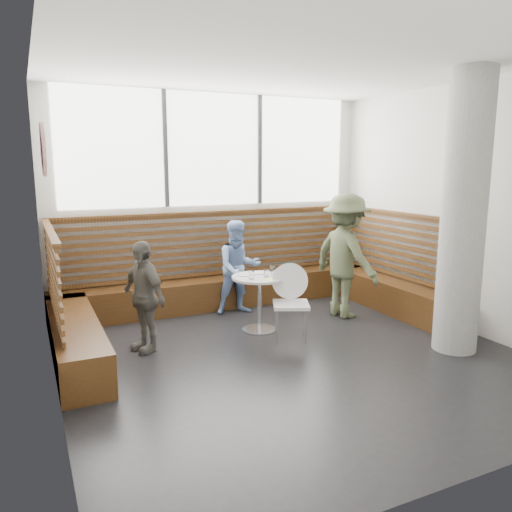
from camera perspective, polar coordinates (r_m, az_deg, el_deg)
name	(u,v)px	position (r m, az deg, el deg)	size (l,w,h in m)	color
room	(295,217)	(5.44, 4.46, 4.49)	(5.00, 5.00, 3.20)	silver
booth	(233,287)	(7.23, -2.61, -3.61)	(5.00, 2.50, 1.44)	#3E250F
concrete_column	(464,215)	(6.13, 22.64, 4.38)	(0.50, 0.50, 3.20)	gray
wall_art	(43,149)	(5.11, -23.18, 11.15)	(0.50, 0.50, 0.03)	white
cafe_table	(259,292)	(6.50, 0.38, -4.12)	(0.71, 0.71, 0.73)	silver
cafe_chair	(288,296)	(6.20, 3.69, -4.59)	(0.45, 0.44, 0.94)	white
adult_man	(346,256)	(7.18, 10.21, 0.01)	(1.14, 0.65, 1.76)	#515B3D
child_back	(239,267)	(7.25, -2.00, -1.32)	(0.66, 0.52, 1.37)	#7B9BD5
child_left	(144,296)	(5.95, -12.73, -4.52)	(0.77, 0.32, 1.31)	#5B5952
plate_near	(244,275)	(6.51, -1.33, -2.16)	(0.19, 0.19, 0.01)	white
plate_far	(257,273)	(6.60, 0.07, -1.98)	(0.19, 0.19, 0.01)	white
glass_left	(252,275)	(6.29, -0.52, -2.13)	(0.07, 0.07, 0.11)	white
glass_mid	(266,272)	(6.44, 1.18, -1.89)	(0.06, 0.06, 0.10)	white
glass_right	(273,269)	(6.59, 1.91, -1.55)	(0.07, 0.07, 0.12)	white
menu_card	(271,279)	(6.28, 1.76, -2.68)	(0.20, 0.14, 0.00)	#A5C64C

